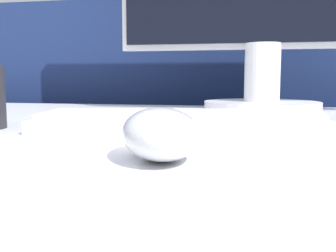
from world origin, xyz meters
TOP-DOWN VIEW (x-y plane):
  - partition_panel at (0.00, 0.61)m, footprint 5.00×0.03m
  - computer_mouse_near at (-0.08, -0.17)m, footprint 0.10×0.12m
  - keyboard at (-0.09, 0.02)m, footprint 0.39×0.17m

SIDE VIEW (x-z plane):
  - partition_panel at x=0.00m, z-range 0.00..1.05m
  - keyboard at x=-0.09m, z-range 0.76..0.78m
  - computer_mouse_near at x=-0.08m, z-range 0.76..0.80m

